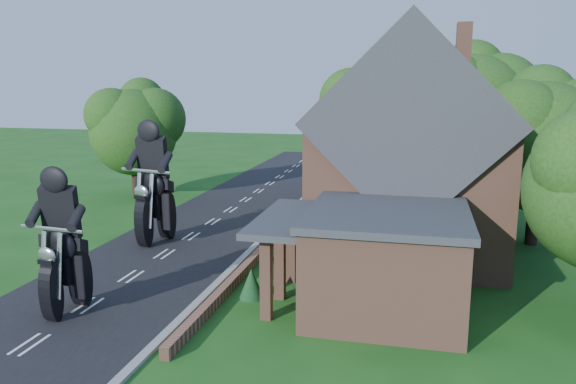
% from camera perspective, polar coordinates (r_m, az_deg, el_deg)
% --- Properties ---
extents(ground, '(120.00, 120.00, 0.00)m').
position_cam_1_polar(ground, '(23.34, -15.64, -8.29)').
color(ground, '#184B15').
rests_on(ground, ground).
extents(road, '(7.00, 80.00, 0.02)m').
position_cam_1_polar(road, '(23.34, -15.65, -8.27)').
color(road, black).
rests_on(road, ground).
extents(kerb, '(0.30, 80.00, 0.12)m').
position_cam_1_polar(kerb, '(21.85, -7.13, -9.14)').
color(kerb, gray).
rests_on(kerb, ground).
extents(garden_wall, '(0.30, 22.00, 0.40)m').
position_cam_1_polar(garden_wall, '(26.12, -1.96, -5.30)').
color(garden_wall, '#935F4A').
rests_on(garden_wall, ground).
extents(house, '(9.54, 8.64, 10.24)m').
position_cam_1_polar(house, '(25.36, 12.24, 3.53)').
color(house, '#935F4A').
rests_on(house, ground).
extents(annex, '(7.05, 5.94, 3.44)m').
position_cam_1_polar(annex, '(19.29, 9.58, -6.65)').
color(annex, '#935F4A').
rests_on(annex, ground).
extents(tree_house_right, '(6.51, 6.00, 8.40)m').
position_cam_1_polar(tree_house_right, '(28.44, 24.99, 5.26)').
color(tree_house_right, black).
rests_on(tree_house_right, ground).
extents(tree_behind_house, '(7.81, 7.20, 10.08)m').
position_cam_1_polar(tree_behind_house, '(35.45, 18.80, 8.39)').
color(tree_behind_house, black).
rests_on(tree_behind_house, ground).
extents(tree_behind_left, '(6.94, 6.40, 9.16)m').
position_cam_1_polar(tree_behind_left, '(36.42, 9.05, 8.13)').
color(tree_behind_left, black).
rests_on(tree_behind_left, ground).
extents(tree_far_road, '(6.08, 5.60, 7.84)m').
position_cam_1_polar(tree_far_road, '(37.82, -14.86, 6.65)').
color(tree_far_road, black).
rests_on(tree_far_road, ground).
extents(shrub_a, '(0.90, 0.90, 1.10)m').
position_cam_1_polar(shrub_a, '(20.28, -3.73, -9.24)').
color(shrub_a, '#11361A').
rests_on(shrub_a, ground).
extents(shrub_b, '(0.90, 0.90, 1.10)m').
position_cam_1_polar(shrub_b, '(22.55, -1.86, -7.08)').
color(shrub_b, '#11361A').
rests_on(shrub_b, ground).
extents(shrub_c, '(0.90, 0.90, 1.10)m').
position_cam_1_polar(shrub_c, '(24.86, -0.34, -5.32)').
color(shrub_c, '#11361A').
rests_on(shrub_c, ground).
extents(shrub_d, '(0.90, 0.90, 1.10)m').
position_cam_1_polar(shrub_d, '(29.57, 1.96, -2.62)').
color(shrub_d, '#11361A').
rests_on(shrub_d, ground).
extents(shrub_e, '(0.90, 0.90, 1.10)m').
position_cam_1_polar(shrub_e, '(31.95, 2.85, -1.57)').
color(shrub_e, '#11361A').
rests_on(shrub_e, ground).
extents(shrub_f, '(0.90, 0.90, 1.10)m').
position_cam_1_polar(shrub_f, '(34.36, 3.62, -0.66)').
color(shrub_f, '#11361A').
rests_on(shrub_f, ground).
extents(motorcycle_lead, '(0.56, 1.64, 1.50)m').
position_cam_1_polar(motorcycle_lead, '(20.29, -21.55, -9.44)').
color(motorcycle_lead, black).
rests_on(motorcycle_lead, ground).
extents(motorcycle_follow, '(0.89, 1.95, 1.76)m').
position_cam_1_polar(motorcycle_follow, '(27.51, -13.29, -3.27)').
color(motorcycle_follow, black).
rests_on(motorcycle_follow, ground).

